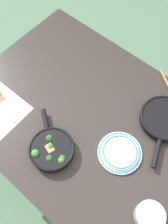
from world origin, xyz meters
The scene contains 6 objects.
ground_plane centered at (0.00, 0.00, 0.00)m, with size 14.00×14.00×0.00m, color #51755B.
dining_table_red centered at (0.00, 0.00, 0.67)m, with size 1.33×1.01×0.74m.
skillet_broccoli centered at (-0.02, 0.27, 0.77)m, with size 0.31×0.25×0.07m.
skillet_eggs centered at (-0.35, -0.24, 0.77)m, with size 0.26×0.40×0.05m.
dinner_plate_stack centered at (-0.28, 0.05, 0.75)m, with size 0.22×0.22×0.03m.
prep_bowl_steel centered at (-0.56, 0.21, 0.77)m, with size 0.13×0.13×0.06m.
Camera 1 is at (-0.40, 0.46, 1.95)m, focal length 40.00 mm.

